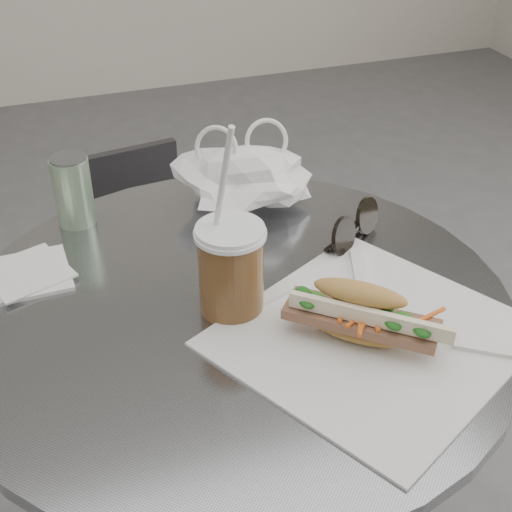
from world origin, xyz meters
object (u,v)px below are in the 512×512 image
object	(u,v)px
iced_coffee	(231,267)
banh_mi	(360,314)
cafe_table	(238,440)
drink_can	(73,191)
sunglasses	(354,228)
chair_far	(152,309)

from	to	relation	value
iced_coffee	banh_mi	bearing A→B (deg)	-41.62
cafe_table	iced_coffee	xyz separation A→B (m)	(-0.01, -0.01, 0.34)
iced_coffee	drink_can	distance (m)	0.34
banh_mi	sunglasses	xyz separation A→B (m)	(0.10, 0.21, -0.02)
banh_mi	drink_can	bearing A→B (deg)	166.73
chair_far	drink_can	world-z (taller)	drink_can
cafe_table	banh_mi	bearing A→B (deg)	-45.68
cafe_table	drink_can	distance (m)	0.47
cafe_table	drink_can	xyz separation A→B (m)	(-0.17, 0.29, 0.33)
cafe_table	banh_mi	world-z (taller)	banh_mi
sunglasses	iced_coffee	bearing A→B (deg)	168.68
iced_coffee	sunglasses	xyz separation A→B (m)	(0.23, 0.10, -0.04)
chair_far	drink_can	size ratio (longest dim) A/B	5.66
cafe_table	banh_mi	xyz separation A→B (m)	(0.12, -0.13, 0.32)
banh_mi	iced_coffee	world-z (taller)	iced_coffee
chair_far	banh_mi	world-z (taller)	banh_mi
cafe_table	drink_can	bearing A→B (deg)	121.25
cafe_table	iced_coffee	size ratio (longest dim) A/B	2.81
cafe_table	sunglasses	distance (m)	0.38
banh_mi	drink_can	xyz separation A→B (m)	(-0.30, 0.41, 0.02)
iced_coffee	sunglasses	distance (m)	0.25
banh_mi	sunglasses	size ratio (longest dim) A/B	1.95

